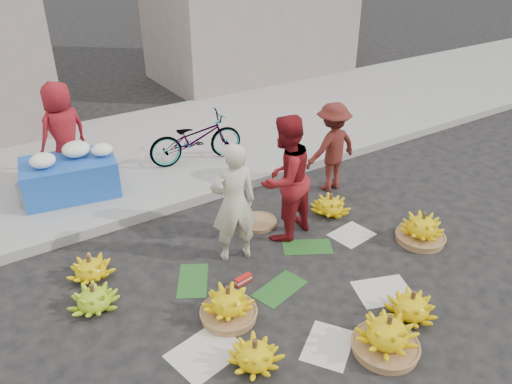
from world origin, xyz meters
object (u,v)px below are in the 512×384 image
banana_bunch_0 (228,305)px  bicycle (196,138)px  vendor_cream (234,203)px  flower_table (70,175)px  banana_bunch_4 (422,229)px

banana_bunch_0 → bicycle: (1.43, 3.56, 0.37)m
vendor_cream → flower_table: vendor_cream is taller
bicycle → banana_bunch_0: bearing=167.1°
flower_table → bicycle: size_ratio=0.91×
vendor_cream → flower_table: 2.95m
banana_bunch_4 → bicycle: size_ratio=0.39×
banana_bunch_4 → flower_table: bearing=134.8°
banana_bunch_0 → banana_bunch_4: 2.94m
banana_bunch_4 → vendor_cream: (-2.30, 1.06, 0.60)m
banana_bunch_4 → banana_bunch_0: bearing=177.6°
banana_bunch_0 → flower_table: 3.62m
flower_table → vendor_cream: bearing=-53.2°
banana_bunch_4 → bicycle: 4.00m
banana_bunch_4 → flower_table: 5.17m
banana_bunch_4 → vendor_cream: size_ratio=0.40×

